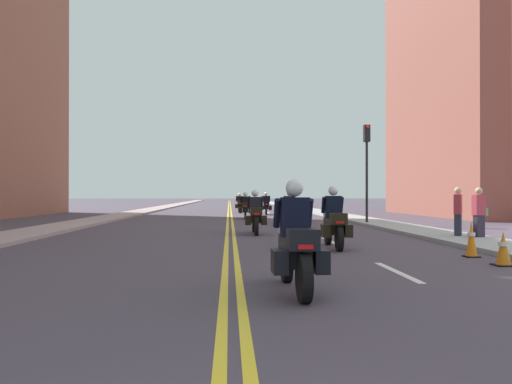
% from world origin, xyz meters
% --- Properties ---
extents(ground_plane, '(264.00, 264.00, 0.00)m').
position_xyz_m(ground_plane, '(0.00, 48.00, 0.00)').
color(ground_plane, '#473D4A').
extents(sidewalk_left, '(2.05, 144.00, 0.12)m').
position_xyz_m(sidewalk_left, '(-7.09, 48.00, 0.06)').
color(sidewalk_left, '#A5908F').
rests_on(sidewalk_left, ground).
extents(sidewalk_right, '(2.05, 144.00, 0.12)m').
position_xyz_m(sidewalk_right, '(7.09, 48.00, 0.06)').
color(sidewalk_right, '#989F9C').
rests_on(sidewalk_right, ground).
extents(centreline_yellow_inner, '(0.12, 132.00, 0.01)m').
position_xyz_m(centreline_yellow_inner, '(-0.12, 48.00, 0.00)').
color(centreline_yellow_inner, yellow).
rests_on(centreline_yellow_inner, ground).
extents(centreline_yellow_outer, '(0.12, 132.00, 0.01)m').
position_xyz_m(centreline_yellow_outer, '(0.12, 48.00, 0.00)').
color(centreline_yellow_outer, yellow).
rests_on(centreline_yellow_outer, ground).
extents(lane_dashes_white, '(0.14, 56.40, 0.01)m').
position_xyz_m(lane_dashes_white, '(3.03, 29.00, 0.00)').
color(lane_dashes_white, silver).
rests_on(lane_dashes_white, ground).
extents(building_right_1, '(7.56, 15.47, 19.59)m').
position_xyz_m(building_right_1, '(16.66, 31.73, 9.79)').
color(building_right_1, brown).
rests_on(building_right_1, ground).
extents(motorcycle_0, '(0.77, 2.25, 1.65)m').
position_xyz_m(motorcycle_0, '(0.91, 6.18, 0.65)').
color(motorcycle_0, black).
rests_on(motorcycle_0, ground).
extents(motorcycle_1, '(0.77, 2.28, 1.66)m').
position_xyz_m(motorcycle_1, '(2.72, 12.01, 0.66)').
color(motorcycle_1, black).
rests_on(motorcycle_1, ground).
extents(motorcycle_2, '(0.76, 2.22, 1.61)m').
position_xyz_m(motorcycle_2, '(0.89, 16.84, 0.66)').
color(motorcycle_2, black).
rests_on(motorcycle_2, ground).
extents(motorcycle_3, '(0.77, 2.17, 1.62)m').
position_xyz_m(motorcycle_3, '(2.84, 22.61, 0.66)').
color(motorcycle_3, black).
rests_on(motorcycle_3, ground).
extents(motorcycle_4, '(0.77, 2.28, 1.59)m').
position_xyz_m(motorcycle_4, '(0.91, 28.30, 0.65)').
color(motorcycle_4, black).
rests_on(motorcycle_4, ground).
extents(motorcycle_5, '(0.78, 2.20, 1.60)m').
position_xyz_m(motorcycle_5, '(2.57, 33.95, 0.66)').
color(motorcycle_5, black).
rests_on(motorcycle_5, ground).
extents(motorcycle_6, '(0.77, 2.14, 1.57)m').
position_xyz_m(motorcycle_6, '(0.80, 39.18, 0.63)').
color(motorcycle_6, black).
rests_on(motorcycle_6, ground).
extents(traffic_cone_0, '(0.31, 0.31, 0.82)m').
position_xyz_m(traffic_cone_0, '(5.45, 10.04, 0.41)').
color(traffic_cone_0, black).
rests_on(traffic_cone_0, ground).
extents(traffic_cone_1, '(0.37, 0.37, 0.68)m').
position_xyz_m(traffic_cone_1, '(5.41, 8.67, 0.34)').
color(traffic_cone_1, black).
rests_on(traffic_cone_1, ground).
extents(traffic_light_near, '(0.28, 0.38, 4.72)m').
position_xyz_m(traffic_light_near, '(6.46, 22.20, 3.27)').
color(traffic_light_near, black).
rests_on(traffic_light_near, ground).
extents(pedestrian_0, '(0.50, 0.30, 1.64)m').
position_xyz_m(pedestrian_0, '(7.63, 13.90, 0.85)').
color(pedestrian_0, '#292433').
rests_on(pedestrian_0, ground).
extents(pedestrian_1, '(0.38, 0.42, 1.66)m').
position_xyz_m(pedestrian_1, '(7.20, 14.42, 0.85)').
color(pedestrian_1, '#262B39').
rests_on(pedestrian_1, ground).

